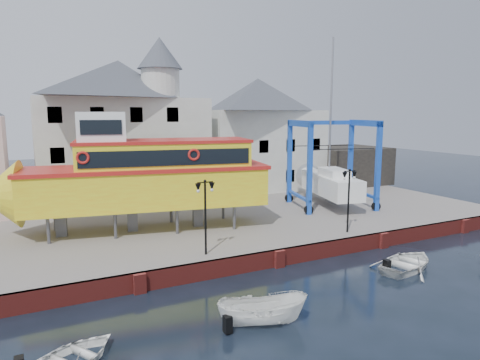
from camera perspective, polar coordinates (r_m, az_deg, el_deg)
name	(u,v)px	position (r m, az deg, el deg)	size (l,w,h in m)	color
ground	(279,267)	(25.16, 5.17, -11.46)	(140.00, 140.00, 0.00)	black
hardstanding	(207,217)	(34.44, -4.47, -4.94)	(44.00, 22.00, 1.00)	slate
quay_wall	(278,258)	(25.07, 5.06, -10.32)	(44.00, 0.47, 1.00)	maroon
building_white_main	(123,129)	(39.18, -15.39, 6.58)	(14.00, 8.30, 14.00)	beige
building_white_right	(258,134)	(44.58, 2.35, 6.18)	(12.00, 8.00, 11.20)	beige
shed_dark	(345,165)	(48.92, 13.80, 1.95)	(8.00, 7.00, 4.00)	black
lamp_post_left	(205,198)	(23.30, -4.66, -2.43)	(1.12, 0.32, 4.20)	black
lamp_post_right	(349,185)	(28.49, 14.35, -0.59)	(1.12, 0.32, 4.20)	black
tour_boat	(131,176)	(28.76, -14.28, 0.53)	(18.42, 7.35, 7.82)	#59595E
travel_lift	(327,178)	(37.06, 11.53, 0.31)	(7.44, 9.40, 13.77)	#1146A5
motorboat_a	(262,325)	(18.88, 3.00, -18.72)	(1.42, 3.79, 1.46)	white
motorboat_b	(407,268)	(26.64, 21.41, -10.89)	(3.17, 4.43, 0.92)	white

